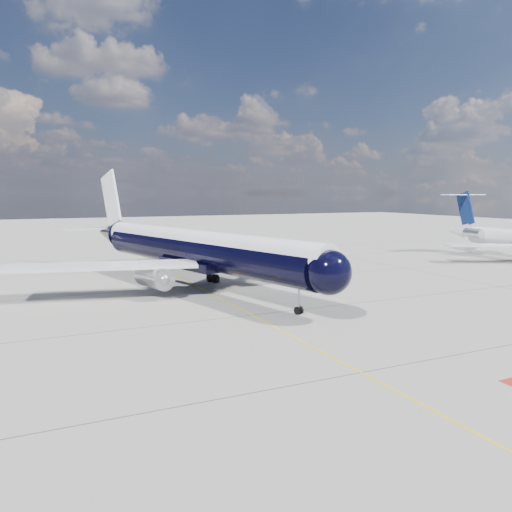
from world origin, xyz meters
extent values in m
plane|color=gray|center=(0.00, 30.00, 0.00)|extent=(320.00, 320.00, 0.00)
cube|color=yellow|center=(0.00, 25.00, 0.00)|extent=(0.16, 160.00, 0.01)
cylinder|color=black|center=(-0.16, 23.82, 4.01)|extent=(12.52, 36.00, 3.62)
sphere|color=black|center=(4.58, 5.35, 4.01)|extent=(4.41, 4.41, 3.62)
cone|color=black|center=(-5.73, 45.53, 4.58)|extent=(5.17, 7.37, 3.62)
cylinder|color=white|center=(-0.16, 23.82, 4.91)|extent=(12.22, 37.65, 2.83)
cube|color=black|center=(4.63, 5.16, 4.53)|extent=(2.50, 1.68, 0.52)
cube|color=white|center=(-10.22, 22.72, 3.15)|extent=(18.92, 8.94, 0.31)
cube|color=white|center=(9.18, 27.70, 3.15)|extent=(16.74, 15.87, 0.31)
cube|color=black|center=(-0.16, 23.82, 2.67)|extent=(6.25, 10.23, 0.95)
cylinder|color=silver|center=(-5.69, 20.43, 2.05)|extent=(3.16, 4.78, 2.14)
cylinder|color=silver|center=(6.32, 23.52, 2.05)|extent=(3.16, 4.78, 2.14)
sphere|color=gray|center=(-5.19, 18.49, 2.05)|extent=(1.28, 1.28, 1.05)
sphere|color=gray|center=(6.82, 21.58, 2.05)|extent=(1.28, 1.28, 1.05)
cube|color=white|center=(-5.74, 20.62, 2.77)|extent=(0.96, 3.01, 1.05)
cube|color=white|center=(6.27, 23.70, 2.77)|extent=(0.96, 3.01, 1.05)
cube|color=white|center=(-5.61, 45.07, 9.44)|extent=(1.80, 5.94, 8.13)
cube|color=white|center=(-5.73, 45.53, 5.34)|extent=(12.77, 6.04, 0.21)
cylinder|color=gray|center=(3.75, 8.58, 1.19)|extent=(0.21, 0.21, 2.00)
cylinder|color=black|center=(3.56, 8.53, 0.33)|extent=(0.33, 0.69, 0.67)
cylinder|color=black|center=(3.93, 8.63, 0.33)|extent=(0.33, 0.69, 0.67)
cylinder|color=gray|center=(-3.47, 24.45, 1.29)|extent=(0.30, 0.30, 1.81)
cylinder|color=gray|center=(2.44, 25.97, 1.29)|extent=(0.30, 0.30, 1.81)
cylinder|color=black|center=(-3.34, 23.94, 0.52)|extent=(0.68, 1.12, 1.05)
cylinder|color=black|center=(-3.60, 24.96, 0.52)|extent=(0.68, 1.12, 1.05)
cylinder|color=black|center=(2.57, 25.46, 0.52)|extent=(0.68, 1.12, 1.05)
cylinder|color=black|center=(2.31, 26.47, 0.52)|extent=(0.68, 1.12, 1.05)
cone|color=white|center=(53.02, 37.54, 3.61)|extent=(2.99, 5.27, 2.79)
cube|color=white|center=(45.26, 23.90, 2.58)|extent=(12.81, 9.35, 0.23)
cylinder|color=silver|center=(50.63, 31.95, 3.61)|extent=(1.68, 3.36, 1.55)
cylinder|color=silver|center=(54.97, 31.78, 3.61)|extent=(1.68, 3.36, 1.55)
cube|color=white|center=(51.15, 31.93, 3.61)|extent=(1.10, 1.69, 0.19)
cube|color=white|center=(54.45, 31.80, 3.61)|extent=(1.10, 1.69, 0.19)
cube|color=#0A1C48|center=(52.96, 35.99, 7.48)|extent=(0.42, 4.34, 6.33)
cube|color=white|center=(52.99, 36.61, 9.96)|extent=(8.33, 2.39, 0.17)
camera|label=1|loc=(-17.12, -27.28, 10.19)|focal=35.00mm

